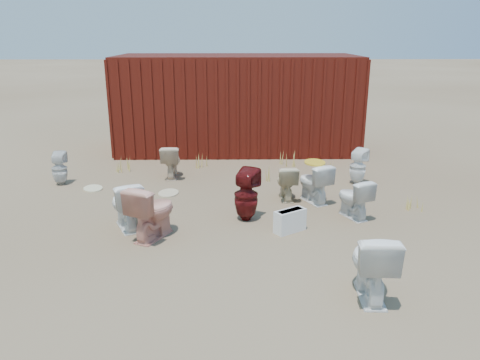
{
  "coord_description": "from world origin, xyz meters",
  "views": [
    {
      "loc": [
        -0.11,
        -6.94,
        2.92
      ],
      "look_at": [
        0.0,
        0.6,
        0.55
      ],
      "focal_mm": 35.0,
      "sensor_mm": 36.0,
      "label": 1
    }
  ],
  "objects_px": {
    "toilet_back_beige_right": "(286,182)",
    "toilet_back_a": "(59,168)",
    "toilet_front_pink": "(152,211)",
    "toilet_front_maroon": "(246,195)",
    "loose_tank": "(290,221)",
    "toilet_front_a": "(126,205)",
    "toilet_back_yellowlid": "(314,183)",
    "toilet_front_e": "(354,198)",
    "toilet_back_beige_left": "(171,161)",
    "shipping_container": "(237,103)",
    "toilet_back_e": "(358,166)",
    "toilet_front_c": "(372,264)"
  },
  "relations": [
    {
      "from": "toilet_back_yellowlid",
      "to": "toilet_back_e",
      "type": "distance_m",
      "value": 1.5
    },
    {
      "from": "shipping_container",
      "to": "toilet_front_pink",
      "type": "distance_m",
      "value": 5.89
    },
    {
      "from": "toilet_back_beige_left",
      "to": "toilet_back_beige_right",
      "type": "distance_m",
      "value": 2.67
    },
    {
      "from": "toilet_front_e",
      "to": "toilet_back_yellowlid",
      "type": "distance_m",
      "value": 0.93
    },
    {
      "from": "toilet_back_a",
      "to": "loose_tank",
      "type": "relative_size",
      "value": 1.34
    },
    {
      "from": "toilet_back_e",
      "to": "toilet_back_yellowlid",
      "type": "bearing_deg",
      "value": 87.11
    },
    {
      "from": "toilet_front_e",
      "to": "toilet_back_beige_left",
      "type": "xyz_separation_m",
      "value": [
        -3.29,
        2.31,
        0.01
      ]
    },
    {
      "from": "loose_tank",
      "to": "toilet_front_c",
      "type": "bearing_deg",
      "value": -103.11
    },
    {
      "from": "toilet_back_a",
      "to": "toilet_front_maroon",
      "type": "bearing_deg",
      "value": 148.72
    },
    {
      "from": "shipping_container",
      "to": "toilet_front_pink",
      "type": "height_order",
      "value": "shipping_container"
    },
    {
      "from": "toilet_front_a",
      "to": "toilet_back_a",
      "type": "bearing_deg",
      "value": -76.5
    },
    {
      "from": "toilet_front_c",
      "to": "toilet_back_yellowlid",
      "type": "height_order",
      "value": "toilet_front_c"
    },
    {
      "from": "toilet_back_yellowlid",
      "to": "toilet_front_pink",
      "type": "bearing_deg",
      "value": 3.78
    },
    {
      "from": "toilet_front_maroon",
      "to": "toilet_back_yellowlid",
      "type": "distance_m",
      "value": 1.5
    },
    {
      "from": "toilet_back_beige_right",
      "to": "toilet_back_a",
      "type": "bearing_deg",
      "value": -15.26
    },
    {
      "from": "toilet_front_a",
      "to": "toilet_back_beige_left",
      "type": "xyz_separation_m",
      "value": [
        0.36,
        2.7,
        -0.04
      ]
    },
    {
      "from": "toilet_back_beige_left",
      "to": "toilet_back_beige_right",
      "type": "relative_size",
      "value": 1.08
    },
    {
      "from": "toilet_back_beige_left",
      "to": "toilet_back_a",
      "type": "bearing_deg",
      "value": 11.1
    },
    {
      "from": "toilet_front_maroon",
      "to": "toilet_back_beige_right",
      "type": "relative_size",
      "value": 1.32
    },
    {
      "from": "toilet_back_yellowlid",
      "to": "loose_tank",
      "type": "relative_size",
      "value": 1.45
    },
    {
      "from": "toilet_front_maroon",
      "to": "toilet_front_a",
      "type": "bearing_deg",
      "value": 35.78
    },
    {
      "from": "loose_tank",
      "to": "toilet_back_yellowlid",
      "type": "bearing_deg",
      "value": 32.72
    },
    {
      "from": "toilet_back_a",
      "to": "toilet_back_yellowlid",
      "type": "distance_m",
      "value": 5.05
    },
    {
      "from": "toilet_front_c",
      "to": "toilet_back_a",
      "type": "height_order",
      "value": "toilet_front_c"
    },
    {
      "from": "toilet_back_a",
      "to": "loose_tank",
      "type": "bearing_deg",
      "value": 147.29
    },
    {
      "from": "toilet_back_a",
      "to": "loose_tank",
      "type": "height_order",
      "value": "toilet_back_a"
    },
    {
      "from": "toilet_front_a",
      "to": "toilet_back_yellowlid",
      "type": "distance_m",
      "value": 3.32
    },
    {
      "from": "toilet_front_a",
      "to": "toilet_back_e",
      "type": "bearing_deg",
      "value": -177.73
    },
    {
      "from": "toilet_back_beige_right",
      "to": "toilet_back_e",
      "type": "bearing_deg",
      "value": -152.96
    },
    {
      "from": "toilet_back_a",
      "to": "toilet_back_yellowlid",
      "type": "height_order",
      "value": "toilet_back_yellowlid"
    },
    {
      "from": "toilet_front_pink",
      "to": "toilet_front_maroon",
      "type": "distance_m",
      "value": 1.55
    },
    {
      "from": "toilet_back_beige_left",
      "to": "toilet_back_e",
      "type": "height_order",
      "value": "toilet_back_e"
    },
    {
      "from": "toilet_front_a",
      "to": "toilet_back_beige_right",
      "type": "xyz_separation_m",
      "value": [
        2.63,
        1.3,
        -0.06
      ]
    },
    {
      "from": "shipping_container",
      "to": "toilet_back_e",
      "type": "bearing_deg",
      "value": -52.46
    },
    {
      "from": "toilet_front_pink",
      "to": "toilet_back_yellowlid",
      "type": "xyz_separation_m",
      "value": [
        2.64,
        1.5,
        -0.05
      ]
    },
    {
      "from": "toilet_front_a",
      "to": "toilet_back_yellowlid",
      "type": "height_order",
      "value": "toilet_front_a"
    },
    {
      "from": "toilet_front_a",
      "to": "toilet_back_beige_left",
      "type": "bearing_deg",
      "value": -123.18
    },
    {
      "from": "toilet_front_a",
      "to": "toilet_front_maroon",
      "type": "height_order",
      "value": "toilet_front_maroon"
    },
    {
      "from": "toilet_back_a",
      "to": "toilet_back_beige_right",
      "type": "relative_size",
      "value": 1.03
    },
    {
      "from": "toilet_front_c",
      "to": "toilet_back_beige_left",
      "type": "height_order",
      "value": "toilet_front_c"
    },
    {
      "from": "toilet_back_beige_left",
      "to": "toilet_back_yellowlid",
      "type": "distance_m",
      "value": 3.16
    },
    {
      "from": "toilet_front_a",
      "to": "toilet_back_beige_right",
      "type": "relative_size",
      "value": 1.19
    },
    {
      "from": "toilet_front_maroon",
      "to": "loose_tank",
      "type": "height_order",
      "value": "toilet_front_maroon"
    },
    {
      "from": "toilet_front_a",
      "to": "toilet_back_beige_right",
      "type": "distance_m",
      "value": 2.94
    },
    {
      "from": "toilet_front_a",
      "to": "toilet_back_beige_left",
      "type": "distance_m",
      "value": 2.73
    },
    {
      "from": "shipping_container",
      "to": "toilet_back_yellowlid",
      "type": "xyz_separation_m",
      "value": [
        1.33,
        -4.18,
        -0.84
      ]
    },
    {
      "from": "toilet_front_maroon",
      "to": "toilet_back_beige_left",
      "type": "relative_size",
      "value": 1.23
    },
    {
      "from": "toilet_back_beige_left",
      "to": "toilet_back_beige_right",
      "type": "height_order",
      "value": "toilet_back_beige_left"
    },
    {
      "from": "toilet_front_e",
      "to": "toilet_back_a",
      "type": "distance_m",
      "value": 5.77
    },
    {
      "from": "toilet_back_e",
      "to": "toilet_front_a",
      "type": "bearing_deg",
      "value": 70.05
    }
  ]
}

